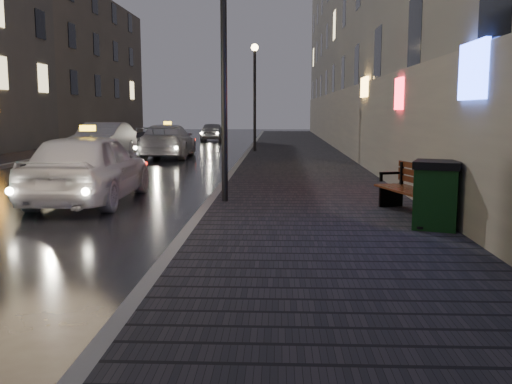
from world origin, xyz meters
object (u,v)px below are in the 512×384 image
(lamp_far, at_px, (255,84))
(trash_bin, at_px, (437,194))
(taxi_mid, at_px, (168,141))
(bench, at_px, (413,189))
(car_far, at_px, (213,132))
(lamp_near, at_px, (224,50))
(taxi_near, at_px, (89,167))
(car_left_mid, at_px, (103,141))

(lamp_far, bearing_deg, trash_bin, -78.17)
(trash_bin, height_order, taxi_mid, taxi_mid)
(bench, relative_size, car_far, 0.52)
(lamp_near, bearing_deg, bench, -19.24)
(taxi_mid, bearing_deg, bench, 115.78)
(trash_bin, bearing_deg, car_far, 123.37)
(bench, xyz_separation_m, taxi_near, (-7.19, 1.95, 0.21))
(taxi_near, bearing_deg, car_left_mid, -74.60)
(taxi_near, bearing_deg, car_far, -89.79)
(taxi_near, bearing_deg, taxi_mid, -87.47)
(taxi_near, height_order, car_far, taxi_near)
(trash_bin, xyz_separation_m, taxi_near, (-7.24, 3.45, 0.10))
(bench, bearing_deg, lamp_near, 144.75)
(taxi_mid, relative_size, car_far, 1.36)
(lamp_far, height_order, taxi_near, lamp_far)
(lamp_far, distance_m, car_far, 13.23)
(bench, height_order, car_left_mid, car_left_mid)
(lamp_far, distance_m, car_left_mid, 7.97)
(car_far, bearing_deg, taxi_near, 89.16)
(bench, distance_m, car_left_mid, 17.47)
(trash_bin, bearing_deg, lamp_far, 121.68)
(car_far, bearing_deg, bench, 102.66)
(trash_bin, distance_m, car_left_mid, 18.71)
(trash_bin, bearing_deg, lamp_near, 163.95)
(taxi_mid, bearing_deg, car_far, -93.24)
(taxi_near, relative_size, car_left_mid, 1.00)
(lamp_near, xyz_separation_m, bench, (3.90, -1.36, -2.85))
(lamp_near, xyz_separation_m, car_left_mid, (-6.67, 12.55, -2.67))
(bench, distance_m, car_far, 30.71)
(lamp_far, height_order, bench, lamp_far)
(trash_bin, distance_m, taxi_near, 8.02)
(trash_bin, distance_m, taxi_mid, 18.35)
(trash_bin, height_order, car_left_mid, car_left_mid)
(trash_bin, distance_m, car_far, 32.18)
(taxi_near, relative_size, taxi_mid, 0.94)
(lamp_far, xyz_separation_m, taxi_mid, (-3.96, -2.30, -2.72))
(bench, bearing_deg, car_left_mid, 111.22)
(lamp_near, relative_size, trash_bin, 4.48)
(trash_bin, bearing_deg, taxi_mid, 135.37)
(taxi_near, height_order, car_left_mid, taxi_near)
(lamp_near, relative_size, taxi_mid, 1.00)
(car_left_mid, xyz_separation_m, taxi_mid, (2.71, 1.16, -0.05))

